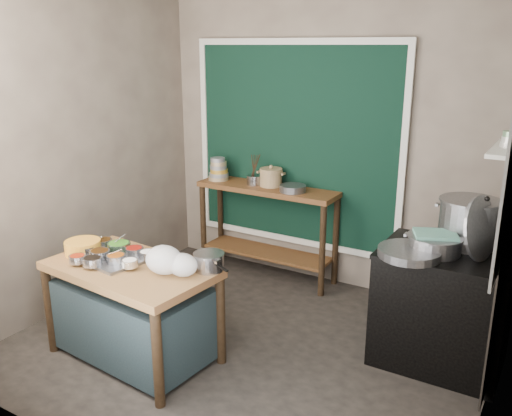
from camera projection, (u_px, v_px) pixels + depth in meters
The scene contains 28 objects.
floor at pixel (247, 346), 4.33m from camera, with size 3.50×3.00×0.02m, color #2E2723.
back_wall at pixel (330, 143), 5.17m from camera, with size 3.50×0.02×2.80m, color gray.
left_wall at pixel (77, 151), 4.79m from camera, with size 0.02×3.00×2.80m, color gray.
right_wall at pixel (511, 210), 3.06m from camera, with size 0.02×3.00×2.80m, color gray.
curtain_panel at pixel (295, 145), 5.32m from camera, with size 2.10×0.02×1.90m, color black.
curtain_frame at pixel (294, 146), 5.31m from camera, with size 2.22×0.03×2.02m, color beige, non-canonical shape.
soot_patch at pixel (506, 282), 3.81m from camera, with size 0.01×1.30×1.30m, color black.
wall_shelf at pixel (509, 149), 3.77m from camera, with size 0.22×0.70×0.03m, color beige.
prep_table at pixel (133, 312), 4.06m from camera, with size 1.25×0.72×0.75m, color brown.
back_counter at pixel (267, 232), 5.51m from camera, with size 1.45×0.40×0.95m, color brown.
stove_block at pixel (442, 309), 4.00m from camera, with size 0.90×0.68×0.85m, color black.
stove_top at pixel (448, 254), 3.87m from camera, with size 0.92×0.69×0.03m, color black.
condiment_tray at pixel (110, 259), 4.05m from camera, with size 0.49×0.35×0.02m, color gray.
condiment_bowls at pixel (109, 253), 4.06m from camera, with size 0.62×0.46×0.07m.
yellow_basin at pixel (83, 247), 4.17m from camera, with size 0.27×0.27×0.11m, color orange.
saucepan at pixel (209, 262), 3.87m from camera, with size 0.23×0.23×0.13m, color gray, non-canonical shape.
plastic_bag_a at pixel (164, 260), 3.79m from camera, with size 0.27×0.23×0.20m, color white.
plastic_bag_b at pixel (183, 265), 3.76m from camera, with size 0.22×0.18×0.16m, color white.
bowl_stack at pixel (219, 170), 5.61m from camera, with size 0.21×0.21×0.24m.
utensil_cup at pixel (255, 180), 5.44m from camera, with size 0.16×0.16×0.10m, color gray.
ceramic_crock at pixel (271, 178), 5.37m from camera, with size 0.24×0.24×0.16m, color olive, non-canonical shape.
wide_bowl at pixel (293, 188), 5.18m from camera, with size 0.25×0.25×0.06m, color gray.
stock_pot at pixel (468, 222), 3.95m from camera, with size 0.45×0.45×0.35m, color gray, non-canonical shape.
pot_lid at pixel (480, 228), 3.68m from camera, with size 0.45×0.45×0.02m, color gray.
steamer at pixel (435, 244), 3.84m from camera, with size 0.39×0.39×0.13m, color gray, non-canonical shape.
green_cloth at pixel (436, 234), 3.82m from camera, with size 0.29×0.22×0.02m, color #63A08D.
shallow_pan at pixel (409, 253), 3.77m from camera, with size 0.44×0.44×0.06m, color gray.
shelf_bowl_stack at pixel (511, 140), 3.75m from camera, with size 0.14×0.14×0.11m.
Camera 1 is at (2.02, -3.25, 2.30)m, focal length 38.00 mm.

